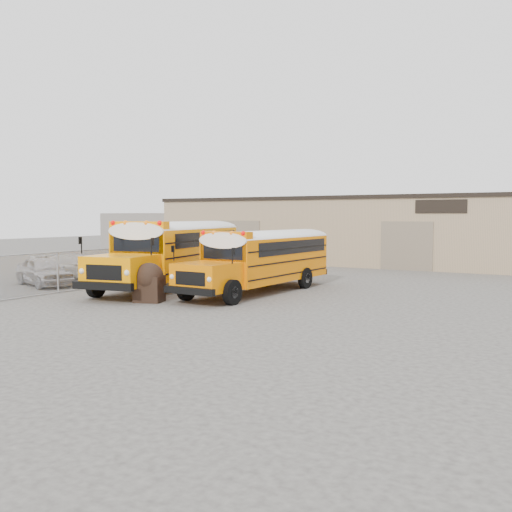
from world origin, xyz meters
The scene contains 10 objects.
ground centered at (0.00, 0.00, 0.00)m, with size 120.00×120.00×0.00m, color #413E3B.
warehouse centered at (0.00, 19.99, 2.37)m, with size 30.20×10.20×4.67m.
chainlink_fence centered at (-6.00, 3.00, 0.90)m, with size 0.07×18.07×1.81m.
distant_building_left centered at (-22.00, 22.00, 1.80)m, with size 8.00×6.00×3.60m, color slate.
school_bus_left centered at (-4.51, 7.95, 1.82)m, with size 4.58×11.04×3.14m.
school_bus_right centered at (1.49, 7.68, 1.59)m, with size 2.99×9.47×2.75m.
tarp_bundle centered at (-0.98, -2.89, 0.78)m, with size 1.26×1.20×1.52m.
car_silver centered at (-8.79, -1.46, 0.70)m, with size 1.64×4.08×1.39m, color silver.
car_white centered at (-9.27, 1.00, 0.66)m, with size 1.86×4.56×1.32m, color silver.
car_dark centered at (-8.59, 6.00, 0.72)m, with size 1.53×4.39×1.45m, color black.
Camera 1 is at (13.69, -19.68, 3.32)m, focal length 40.00 mm.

